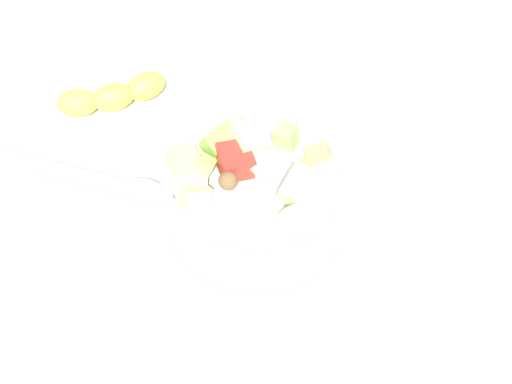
# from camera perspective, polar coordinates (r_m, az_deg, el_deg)

# --- Properties ---
(ground_plane) EXTENTS (2.40, 2.40, 0.00)m
(ground_plane) POSITION_cam_1_polar(r_m,az_deg,el_deg) (0.82, -0.55, -3.23)
(ground_plane) COLOR silver
(placemat) EXTENTS (0.49, 0.33, 0.01)m
(placemat) POSITION_cam_1_polar(r_m,az_deg,el_deg) (0.82, -0.55, -3.10)
(placemat) COLOR #BCB299
(placemat) RESTS_ON ground_plane
(salad_bowl) EXTENTS (0.21, 0.21, 0.12)m
(salad_bowl) POSITION_cam_1_polar(r_m,az_deg,el_deg) (0.79, -0.05, -0.32)
(salad_bowl) COLOR white
(salad_bowl) RESTS_ON placemat
(serving_spoon) EXTENTS (0.22, 0.13, 0.01)m
(serving_spoon) POSITION_cam_1_polar(r_m,az_deg,el_deg) (0.87, -11.88, 0.86)
(serving_spoon) COLOR #B7B7BC
(serving_spoon) RESTS_ON placemat
(banana_whole) EXTENTS (0.09, 0.15, 0.04)m
(banana_whole) POSITION_cam_1_polar(r_m,az_deg,el_deg) (0.97, -11.23, 7.47)
(banana_whole) COLOR yellow
(banana_whole) RESTS_ON ground_plane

